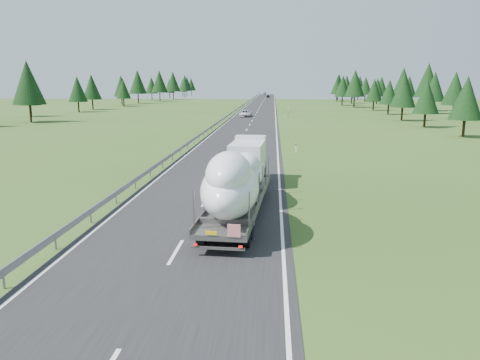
# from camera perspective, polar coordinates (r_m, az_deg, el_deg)

# --- Properties ---
(ground) EXTENTS (400.00, 400.00, 0.00)m
(ground) POSITION_cam_1_polar(r_m,az_deg,el_deg) (20.44, -7.84, -8.73)
(ground) COLOR #2E4A18
(ground) RESTS_ON ground
(road_surface) EXTENTS (10.00, 400.00, 0.02)m
(road_surface) POSITION_cam_1_polar(r_m,az_deg,el_deg) (119.01, 2.10, 8.27)
(road_surface) COLOR black
(road_surface) RESTS_ON ground
(guardrail) EXTENTS (0.10, 400.00, 0.76)m
(guardrail) POSITION_cam_1_polar(r_m,az_deg,el_deg) (119.22, -0.48, 8.57)
(guardrail) COLOR slate
(guardrail) RESTS_ON ground
(marker_posts) EXTENTS (0.13, 350.08, 1.00)m
(marker_posts) POSITION_cam_1_polar(r_m,az_deg,el_deg) (173.87, 4.91, 9.49)
(marker_posts) COLOR silver
(marker_posts) RESTS_ON ground
(highway_sign) EXTENTS (0.08, 0.90, 2.60)m
(highway_sign) POSITION_cam_1_polar(r_m,az_deg,el_deg) (98.92, 5.91, 8.57)
(highway_sign) COLOR slate
(highway_sign) RESTS_ON ground
(tree_line_right) EXTENTS (27.40, 295.46, 12.52)m
(tree_line_right) POSITION_cam_1_polar(r_m,az_deg,el_deg) (134.00, 19.67, 10.89)
(tree_line_right) COLOR black
(tree_line_right) RESTS_ON ground
(tree_line_left) EXTENTS (14.17, 294.97, 12.64)m
(tree_line_left) POSITION_cam_1_polar(r_m,az_deg,el_deg) (140.72, -16.30, 11.22)
(tree_line_left) COLOR black
(tree_line_left) RESTS_ON ground
(boat_truck) EXTENTS (3.26, 17.55, 4.08)m
(boat_truck) POSITION_cam_1_polar(r_m,az_deg,el_deg) (26.15, 0.01, 0.57)
(boat_truck) COLOR silver
(boat_truck) RESTS_ON ground
(distant_van) EXTENTS (2.64, 5.26, 1.43)m
(distant_van) POSITION_cam_1_polar(r_m,az_deg,el_deg) (102.12, 0.70, 8.11)
(distant_van) COLOR silver
(distant_van) RESTS_ON ground
(distant_car_dark) EXTENTS (2.04, 4.32, 1.43)m
(distant_car_dark) POSITION_cam_1_polar(r_m,az_deg,el_deg) (243.34, 3.43, 10.17)
(distant_car_dark) COLOR black
(distant_car_dark) RESTS_ON ground
(distant_car_blue) EXTENTS (1.81, 4.41, 1.42)m
(distant_car_blue) POSITION_cam_1_polar(r_m,az_deg,el_deg) (312.66, 3.03, 10.51)
(distant_car_blue) COLOR #1A274A
(distant_car_blue) RESTS_ON ground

